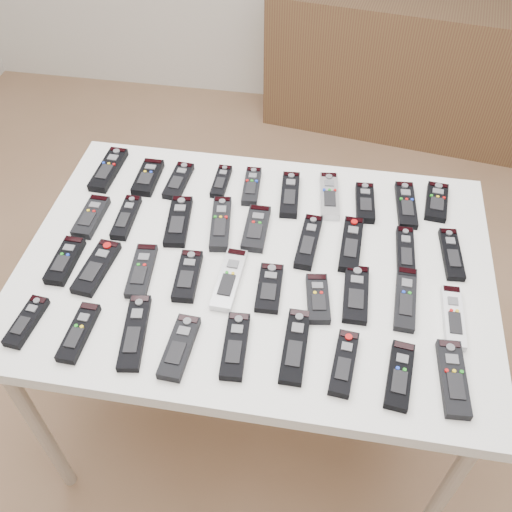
% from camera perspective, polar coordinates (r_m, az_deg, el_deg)
% --- Properties ---
extents(ground, '(4.00, 4.00, 0.00)m').
position_cam_1_polar(ground, '(2.20, 0.12, -12.67)').
color(ground, brown).
rests_on(ground, ground).
extents(table, '(1.25, 0.88, 0.78)m').
position_cam_1_polar(table, '(1.57, 0.00, -1.93)').
color(table, white).
rests_on(table, ground).
extents(sideboard, '(1.49, 0.58, 0.73)m').
position_cam_1_polar(sideboard, '(3.27, 14.67, 17.65)').
color(sideboard, '#492C1D').
rests_on(sideboard, ground).
extents(remote_0, '(0.06, 0.20, 0.02)m').
position_cam_1_polar(remote_0, '(1.85, -14.53, 8.37)').
color(remote_0, black).
rests_on(remote_0, table).
extents(remote_1, '(0.06, 0.15, 0.02)m').
position_cam_1_polar(remote_1, '(1.79, -10.75, 7.74)').
color(remote_1, black).
rests_on(remote_1, table).
extents(remote_2, '(0.06, 0.16, 0.02)m').
position_cam_1_polar(remote_2, '(1.76, -7.76, 7.46)').
color(remote_2, black).
rests_on(remote_2, table).
extents(remote_3, '(0.04, 0.14, 0.02)m').
position_cam_1_polar(remote_3, '(1.75, -3.50, 7.45)').
color(remote_3, black).
rests_on(remote_3, table).
extents(remote_4, '(0.06, 0.16, 0.02)m').
position_cam_1_polar(remote_4, '(1.73, -0.44, 6.99)').
color(remote_4, black).
rests_on(remote_4, table).
extents(remote_5, '(0.06, 0.19, 0.02)m').
position_cam_1_polar(remote_5, '(1.70, 3.40, 6.16)').
color(remote_5, black).
rests_on(remote_5, table).
extents(remote_6, '(0.07, 0.19, 0.02)m').
position_cam_1_polar(remote_6, '(1.71, 7.33, 5.98)').
color(remote_6, '#B7B7BC').
rests_on(remote_6, table).
extents(remote_7, '(0.06, 0.16, 0.02)m').
position_cam_1_polar(remote_7, '(1.70, 10.84, 5.26)').
color(remote_7, black).
rests_on(remote_7, table).
extents(remote_8, '(0.06, 0.19, 0.02)m').
position_cam_1_polar(remote_8, '(1.72, 14.77, 4.97)').
color(remote_8, black).
rests_on(remote_8, table).
extents(remote_9, '(0.08, 0.16, 0.02)m').
position_cam_1_polar(remote_9, '(1.76, 17.61, 5.19)').
color(remote_9, black).
rests_on(remote_9, table).
extents(remote_10, '(0.06, 0.16, 0.02)m').
position_cam_1_polar(remote_10, '(1.69, -16.16, 3.80)').
color(remote_10, black).
rests_on(remote_10, table).
extents(remote_11, '(0.05, 0.17, 0.02)m').
position_cam_1_polar(remote_11, '(1.67, -12.85, 3.79)').
color(remote_11, black).
rests_on(remote_11, table).
extents(remote_12, '(0.08, 0.20, 0.02)m').
position_cam_1_polar(remote_12, '(1.63, -7.76, 3.48)').
color(remote_12, black).
rests_on(remote_12, table).
extents(remote_13, '(0.08, 0.21, 0.02)m').
position_cam_1_polar(remote_13, '(1.61, -3.56, 3.27)').
color(remote_13, black).
rests_on(remote_13, table).
extents(remote_14, '(0.06, 0.17, 0.02)m').
position_cam_1_polar(remote_14, '(1.59, 0.01, 2.79)').
color(remote_14, black).
rests_on(remote_14, table).
extents(remote_15, '(0.06, 0.19, 0.02)m').
position_cam_1_polar(remote_15, '(1.56, 5.27, 1.44)').
color(remote_15, black).
rests_on(remote_15, table).
extents(remote_16, '(0.06, 0.20, 0.02)m').
position_cam_1_polar(remote_16, '(1.57, 9.49, 1.17)').
color(remote_16, black).
rests_on(remote_16, table).
extents(remote_17, '(0.05, 0.18, 0.02)m').
position_cam_1_polar(remote_17, '(1.58, 14.71, 0.33)').
color(remote_17, black).
rests_on(remote_17, table).
extents(remote_18, '(0.06, 0.18, 0.02)m').
position_cam_1_polar(remote_18, '(1.62, 18.97, 0.18)').
color(remote_18, black).
rests_on(remote_18, table).
extents(remote_19, '(0.06, 0.16, 0.02)m').
position_cam_1_polar(remote_19, '(1.59, -18.55, -0.44)').
color(remote_19, black).
rests_on(remote_19, table).
extents(remote_20, '(0.08, 0.19, 0.02)m').
position_cam_1_polar(remote_20, '(1.55, -15.66, -1.11)').
color(remote_20, black).
rests_on(remote_20, table).
extents(remote_21, '(0.07, 0.18, 0.02)m').
position_cam_1_polar(remote_21, '(1.52, -11.38, -1.45)').
color(remote_21, black).
rests_on(remote_21, table).
extents(remote_22, '(0.07, 0.17, 0.02)m').
position_cam_1_polar(remote_22, '(1.48, -6.86, -1.99)').
color(remote_22, black).
rests_on(remote_22, table).
extents(remote_23, '(0.06, 0.20, 0.02)m').
position_cam_1_polar(remote_23, '(1.47, -2.70, -2.34)').
color(remote_23, '#B7B7BC').
rests_on(remote_23, table).
extents(remote_24, '(0.07, 0.15, 0.02)m').
position_cam_1_polar(remote_24, '(1.45, 1.34, -3.21)').
color(remote_24, black).
rests_on(remote_24, table).
extents(remote_25, '(0.08, 0.15, 0.02)m').
position_cam_1_polar(remote_25, '(1.43, 6.21, -4.25)').
color(remote_25, black).
rests_on(remote_25, table).
extents(remote_26, '(0.06, 0.18, 0.02)m').
position_cam_1_polar(remote_26, '(1.46, 9.95, -3.77)').
color(remote_26, black).
rests_on(remote_26, table).
extents(remote_27, '(0.06, 0.20, 0.02)m').
position_cam_1_polar(remote_27, '(1.48, 14.72, -4.16)').
color(remote_27, black).
rests_on(remote_27, table).
extents(remote_28, '(0.05, 0.19, 0.02)m').
position_cam_1_polar(remote_28, '(1.47, 19.11, -5.79)').
color(remote_28, silver).
rests_on(remote_28, table).
extents(remote_29, '(0.06, 0.15, 0.02)m').
position_cam_1_polar(remote_29, '(1.49, -21.97, -6.10)').
color(remote_29, black).
rests_on(remote_29, table).
extents(remote_30, '(0.05, 0.17, 0.02)m').
position_cam_1_polar(remote_30, '(1.43, -17.30, -7.31)').
color(remote_30, black).
rests_on(remote_30, table).
extents(remote_31, '(0.08, 0.22, 0.02)m').
position_cam_1_polar(remote_31, '(1.40, -12.04, -7.45)').
color(remote_31, black).
rests_on(remote_31, table).
extents(remote_32, '(0.06, 0.17, 0.02)m').
position_cam_1_polar(remote_32, '(1.35, -7.67, -9.02)').
color(remote_32, black).
rests_on(remote_32, table).
extents(remote_33, '(0.06, 0.18, 0.02)m').
position_cam_1_polar(remote_33, '(1.34, -2.09, -8.96)').
color(remote_33, black).
rests_on(remote_33, table).
extents(remote_34, '(0.05, 0.20, 0.02)m').
position_cam_1_polar(remote_34, '(1.35, 3.94, -8.97)').
color(remote_34, black).
rests_on(remote_34, table).
extents(remote_35, '(0.06, 0.17, 0.02)m').
position_cam_1_polar(remote_35, '(1.33, 8.78, -10.53)').
color(remote_35, black).
rests_on(remote_35, table).
extents(remote_36, '(0.07, 0.18, 0.02)m').
position_cam_1_polar(remote_36, '(1.34, 14.16, -11.50)').
color(remote_36, black).
rests_on(remote_36, table).
extents(remote_37, '(0.07, 0.19, 0.02)m').
position_cam_1_polar(remote_37, '(1.37, 19.11, -11.48)').
color(remote_37, black).
rests_on(remote_37, table).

